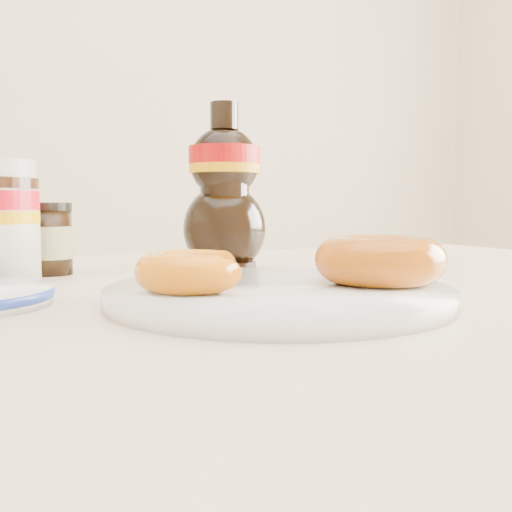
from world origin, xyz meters
name	(u,v)px	position (x,y,z in m)	size (l,w,h in m)	color
dining_table	(181,380)	(0.00, 0.10, 0.67)	(1.40, 0.90, 0.75)	beige
plate	(278,293)	(0.06, 0.01, 0.76)	(0.29, 0.29, 0.01)	white
donut_bitten	(191,271)	(-0.01, 0.02, 0.78)	(0.09, 0.09, 0.03)	orange
donut_whole	(380,260)	(0.15, 0.00, 0.78)	(0.11, 0.11, 0.04)	#B0620B
syrup_bottle	(225,186)	(0.11, 0.29, 0.86)	(0.11, 0.09, 0.21)	black
dark_jar	(49,240)	(-0.11, 0.29, 0.79)	(0.05, 0.05, 0.08)	black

